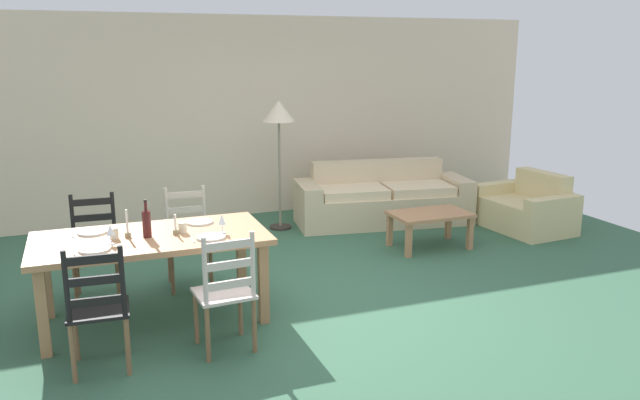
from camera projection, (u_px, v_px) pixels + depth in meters
ground_plane at (295, 302)px, 5.81m from camera, size 9.60×9.60×0.02m
wall_far at (215, 118)px, 8.49m from camera, size 9.60×0.16×2.70m
dining_table at (151, 246)px, 5.24m from camera, size 1.90×0.96×0.75m
dining_chair_near_left at (98, 309)px, 4.43m from camera, size 0.44×0.42×0.96m
dining_chair_near_right at (226, 292)px, 4.73m from camera, size 0.45×0.43×0.96m
dining_chair_far_left at (95, 247)px, 5.81m from camera, size 0.44×0.42×0.96m
dining_chair_far_right at (188, 238)px, 6.09m from camera, size 0.44×0.42×0.96m
dinner_plate_near_left at (94, 249)px, 4.83m from camera, size 0.24×0.24×0.02m
fork_near_left at (73, 252)px, 4.78m from camera, size 0.03×0.17×0.01m
dinner_plate_near_right at (211, 237)px, 5.15m from camera, size 0.24×0.24×0.02m
fork_near_right at (192, 240)px, 5.10m from camera, size 0.02×0.17×0.01m
dinner_plate_far_left at (92, 232)px, 5.29m from camera, size 0.24×0.24×0.02m
fork_far_left at (73, 235)px, 5.24m from camera, size 0.02×0.17×0.01m
dinner_plate_far_right at (199, 222)px, 5.60m from camera, size 0.24×0.24×0.02m
fork_far_right at (182, 224)px, 5.55m from camera, size 0.03×0.17×0.01m
wine_bottle at (147, 223)px, 5.15m from camera, size 0.07×0.07×0.32m
wine_glass_near_left at (110, 231)px, 4.96m from camera, size 0.06×0.06×0.16m
wine_glass_near_right at (222, 220)px, 5.27m from camera, size 0.06×0.06×0.16m
coffee_cup_primary at (183, 228)px, 5.29m from camera, size 0.07×0.07×0.09m
coffee_cup_secondary at (114, 233)px, 5.12m from camera, size 0.07×0.07×0.09m
candle_tall at (127, 230)px, 5.16m from camera, size 0.05×0.05×0.23m
candle_short at (176, 229)px, 5.24m from camera, size 0.05×0.05×0.17m
couch at (382, 201)px, 8.40m from camera, size 2.37×1.13×0.80m
coffee_table at (430, 218)px, 7.28m from camera, size 0.90×0.56×0.42m
armchair_upholstered at (528, 210)px, 8.10m from camera, size 0.89×1.22×0.72m
standing_lamp at (279, 119)px, 7.83m from camera, size 0.40×0.40×1.64m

